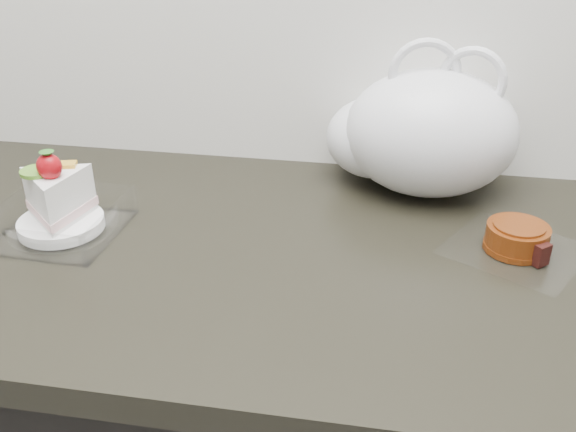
{
  "coord_description": "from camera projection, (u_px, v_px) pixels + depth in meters",
  "views": [
    {
      "loc": [
        0.12,
        0.92,
        1.37
      ],
      "look_at": [
        -0.02,
        1.71,
        0.94
      ],
      "focal_mm": 40.0,
      "sensor_mm": 36.0,
      "label": 1
    }
  ],
  "objects": [
    {
      "name": "cake_tray",
      "position": [
        59.0,
        210.0,
        0.94
      ],
      "size": [
        0.18,
        0.18,
        0.13
      ],
      "rotation": [
        0.0,
        0.0,
        -0.04
      ],
      "color": "white",
      "rests_on": "counter"
    },
    {
      "name": "mooncake_wrap",
      "position": [
        517.0,
        240.0,
        0.9
      ],
      "size": [
        0.23,
        0.23,
        0.04
      ],
      "rotation": [
        0.0,
        0.0,
        -0.34
      ],
      "color": "white",
      "rests_on": "counter"
    },
    {
      "name": "plastic_bag",
      "position": [
        419.0,
        133.0,
        1.03
      ],
      "size": [
        0.32,
        0.23,
        0.25
      ],
      "rotation": [
        0.0,
        0.0,
        -0.05
      ],
      "color": "white",
      "rests_on": "counter"
    }
  ]
}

